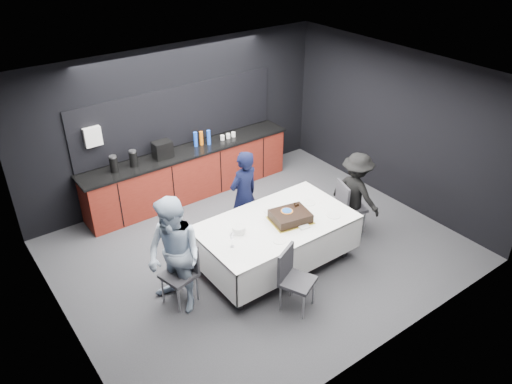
# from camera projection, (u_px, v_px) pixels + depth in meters

# --- Properties ---
(ground) EXTENTS (6.00, 6.00, 0.00)m
(ground) POSITION_uv_depth(u_px,v_px,m) (260.00, 251.00, 8.03)
(ground) COLOR #3B3C40
(ground) RESTS_ON ground
(room_shell) EXTENTS (6.04, 5.04, 2.82)m
(room_shell) POSITION_uv_depth(u_px,v_px,m) (260.00, 146.00, 7.09)
(room_shell) COLOR white
(room_shell) RESTS_ON ground
(kitchenette) EXTENTS (4.10, 0.64, 2.05)m
(kitchenette) POSITION_uv_depth(u_px,v_px,m) (188.00, 169.00, 9.29)
(kitchenette) COLOR #5E170E
(kitchenette) RESTS_ON ground
(party_table) EXTENTS (2.32, 1.32, 0.78)m
(party_table) POSITION_uv_depth(u_px,v_px,m) (276.00, 229.00, 7.43)
(party_table) COLOR #99999E
(party_table) RESTS_ON ground
(cake_assembly) EXTENTS (0.66, 0.58, 0.18)m
(cake_assembly) POSITION_uv_depth(u_px,v_px,m) (290.00, 216.00, 7.35)
(cake_assembly) COLOR gold
(cake_assembly) RESTS_ON party_table
(plate_stack) EXTENTS (0.19, 0.19, 0.10)m
(plate_stack) POSITION_uv_depth(u_px,v_px,m) (239.00, 229.00, 7.10)
(plate_stack) COLOR white
(plate_stack) RESTS_ON party_table
(loose_plate_near) EXTENTS (0.20, 0.20, 0.01)m
(loose_plate_near) POSITION_uv_depth(u_px,v_px,m) (280.00, 240.00, 6.95)
(loose_plate_near) COLOR white
(loose_plate_near) RESTS_ON party_table
(loose_plate_right_a) EXTENTS (0.21, 0.21, 0.01)m
(loose_plate_right_a) POSITION_uv_depth(u_px,v_px,m) (308.00, 203.00, 7.81)
(loose_plate_right_a) COLOR white
(loose_plate_right_a) RESTS_ON party_table
(loose_plate_right_b) EXTENTS (0.21, 0.21, 0.01)m
(loose_plate_right_b) POSITION_uv_depth(u_px,v_px,m) (334.00, 215.00, 7.50)
(loose_plate_right_b) COLOR white
(loose_plate_right_b) RESTS_ON party_table
(loose_plate_far) EXTENTS (0.22, 0.22, 0.01)m
(loose_plate_far) POSITION_uv_depth(u_px,v_px,m) (270.00, 210.00, 7.62)
(loose_plate_far) COLOR white
(loose_plate_far) RESTS_ON party_table
(fork_pile) EXTENTS (0.17, 0.12, 0.02)m
(fork_pile) POSITION_uv_depth(u_px,v_px,m) (304.00, 227.00, 7.22)
(fork_pile) COLOR white
(fork_pile) RESTS_ON party_table
(champagne_flute) EXTENTS (0.06, 0.06, 0.22)m
(champagne_flute) POSITION_uv_depth(u_px,v_px,m) (232.00, 237.00, 6.75)
(champagne_flute) COLOR white
(champagne_flute) RESTS_ON party_table
(chair_left) EXTENTS (0.50, 0.50, 0.92)m
(chair_left) POSITION_uv_depth(u_px,v_px,m) (183.00, 268.00, 6.83)
(chair_left) COLOR #313136
(chair_left) RESTS_ON ground
(chair_right) EXTENTS (0.53, 0.53, 0.92)m
(chair_right) POSITION_uv_depth(u_px,v_px,m) (348.00, 204.00, 8.26)
(chair_right) COLOR #313136
(chair_right) RESTS_ON ground
(chair_near) EXTENTS (0.56, 0.56, 0.92)m
(chair_near) POSITION_uv_depth(u_px,v_px,m) (293.00, 275.00, 6.69)
(chair_near) COLOR #313136
(chair_near) RESTS_ON ground
(person_center) EXTENTS (0.61, 0.45, 1.55)m
(person_center) POSITION_uv_depth(u_px,v_px,m) (244.00, 195.00, 8.01)
(person_center) COLOR black
(person_center) RESTS_ON ground
(person_left) EXTENTS (0.85, 0.97, 1.70)m
(person_left) POSITION_uv_depth(u_px,v_px,m) (174.00, 256.00, 6.53)
(person_left) COLOR #ACC0D9
(person_left) RESTS_ON ground
(person_right) EXTENTS (0.63, 0.97, 1.41)m
(person_right) POSITION_uv_depth(u_px,v_px,m) (356.00, 193.00, 8.22)
(person_right) COLOR black
(person_right) RESTS_ON ground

